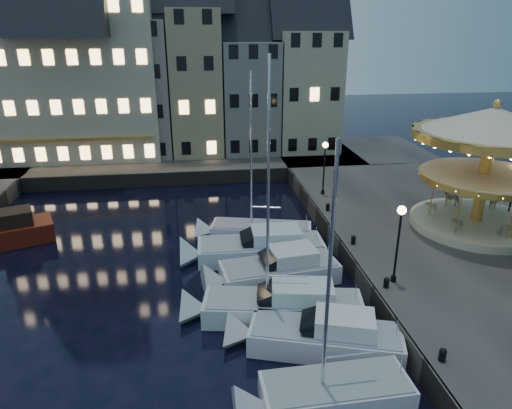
{
  "coord_description": "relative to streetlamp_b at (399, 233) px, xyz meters",
  "views": [
    {
      "loc": [
        -2.58,
        -18.39,
        13.45
      ],
      "look_at": [
        1.0,
        8.0,
        3.2
      ],
      "focal_mm": 32.0,
      "sensor_mm": 36.0,
      "label": 1
    }
  ],
  "objects": [
    {
      "name": "ground",
      "position": [
        -7.2,
        -1.0,
        -4.02
      ],
      "size": [
        160.0,
        160.0,
        0.0
      ],
      "primitive_type": "plane",
      "color": "black",
      "rests_on": "ground"
    },
    {
      "name": "quay_east",
      "position": [
        6.8,
        5.0,
        -3.37
      ],
      "size": [
        16.0,
        56.0,
        1.3
      ],
      "primitive_type": "cube",
      "color": "#474442",
      "rests_on": "ground"
    },
    {
      "name": "quay_north",
      "position": [
        -15.2,
        27.0,
        -3.37
      ],
      "size": [
        44.0,
        12.0,
        1.3
      ],
      "primitive_type": "cube",
      "color": "#474442",
      "rests_on": "ground"
    },
    {
      "name": "quaywall_e",
      "position": [
        -1.2,
        5.0,
        -3.37
      ],
      "size": [
        0.15,
        44.0,
        1.3
      ],
      "primitive_type": "cube",
      "color": "#47423A",
      "rests_on": "ground"
    },
    {
      "name": "quaywall_n",
      "position": [
        -13.2,
        21.0,
        -3.37
      ],
      "size": [
        48.0,
        0.15,
        1.3
      ],
      "primitive_type": "cube",
      "color": "#47423A",
      "rests_on": "ground"
    },
    {
      "name": "streetlamp_b",
      "position": [
        0.0,
        0.0,
        0.0
      ],
      "size": [
        0.44,
        0.44,
        4.17
      ],
      "color": "black",
      "rests_on": "quay_east"
    },
    {
      "name": "streetlamp_c",
      "position": [
        0.0,
        13.5,
        0.0
      ],
      "size": [
        0.44,
        0.44,
        4.17
      ],
      "color": "black",
      "rests_on": "quay_east"
    },
    {
      "name": "bollard_a",
      "position": [
        -0.6,
        -6.0,
        -2.41
      ],
      "size": [
        0.3,
        0.3,
        0.57
      ],
      "color": "black",
      "rests_on": "quay_east"
    },
    {
      "name": "bollard_b",
      "position": [
        -0.6,
        -0.5,
        -2.41
      ],
      "size": [
        0.3,
        0.3,
        0.57
      ],
      "color": "black",
      "rests_on": "quay_east"
    },
    {
      "name": "bollard_c",
      "position": [
        -0.6,
        4.5,
        -2.41
      ],
      "size": [
        0.3,
        0.3,
        0.57
      ],
      "color": "black",
      "rests_on": "quay_east"
    },
    {
      "name": "bollard_d",
      "position": [
        -0.6,
        10.0,
        -2.41
      ],
      "size": [
        0.3,
        0.3,
        0.57
      ],
      "color": "black",
      "rests_on": "quay_east"
    },
    {
      "name": "townhouse_na",
      "position": [
        -26.7,
        29.0,
        3.76
      ],
      "size": [
        5.5,
        8.0,
        12.8
      ],
      "color": "gray",
      "rests_on": "quay_north"
    },
    {
      "name": "townhouse_nb",
      "position": [
        -21.25,
        29.0,
        4.26
      ],
      "size": [
        6.16,
        8.0,
        13.8
      ],
      "color": "slate",
      "rests_on": "quay_north"
    },
    {
      "name": "townhouse_nc",
      "position": [
        -15.2,
        29.0,
        4.76
      ],
      "size": [
        6.82,
        8.0,
        14.8
      ],
      "color": "gray",
      "rests_on": "quay_north"
    },
    {
      "name": "townhouse_nd",
      "position": [
        -9.45,
        29.0,
        5.26
      ],
      "size": [
        5.5,
        8.0,
        15.8
      ],
      "color": "tan",
      "rests_on": "quay_north"
    },
    {
      "name": "townhouse_ne",
      "position": [
        -4.0,
        29.0,
        3.76
      ],
      "size": [
        6.16,
        8.0,
        12.8
      ],
      "color": "slate",
      "rests_on": "quay_north"
    },
    {
      "name": "townhouse_nf",
      "position": [
        2.05,
        29.0,
        4.26
      ],
      "size": [
        6.82,
        8.0,
        13.8
      ],
      "color": "#A9A685",
      "rests_on": "quay_north"
    },
    {
      "name": "hotel_corner",
      "position": [
        -21.2,
        29.0,
        5.76
      ],
      "size": [
        17.6,
        9.0,
        16.8
      ],
      "color": "beige",
      "rests_on": "quay_north"
    },
    {
      "name": "motorboat_a",
      "position": [
        -5.54,
        -6.4,
        -3.48
      ],
      "size": [
        6.7,
        2.32,
        11.15
      ],
      "color": "silver",
      "rests_on": "ground"
    },
    {
      "name": "motorboat_b",
      "position": [
        -4.88,
        -3.08,
        -3.38
      ],
      "size": [
        7.76,
        4.3,
        2.15
      ],
      "color": "silver",
      "rests_on": "ground"
    },
    {
      "name": "motorboat_c",
      "position": [
        -6.29,
        -0.52,
        -3.34
      ],
      "size": [
        8.93,
        3.68,
        11.81
      ],
      "color": "silver",
      "rests_on": "ground"
    },
    {
      "name": "motorboat_d",
      "position": [
        -5.8,
        2.97,
        -3.38
      ],
      "size": [
        7.74,
        3.43,
        2.15
      ],
      "color": "silver",
      "rests_on": "ground"
    },
    {
      "name": "motorboat_e",
      "position": [
        -6.44,
        5.95,
        -3.37
      ],
      "size": [
        8.88,
        2.79,
        2.15
      ],
      "color": "silver",
      "rests_on": "ground"
    },
    {
      "name": "motorboat_f",
      "position": [
        -6.19,
        8.71,
        -3.49
      ],
      "size": [
        7.79,
        3.64,
        10.33
      ],
      "color": "silver",
      "rests_on": "ground"
    },
    {
      "name": "carousel",
      "position": [
        8.22,
        5.93,
        2.73
      ],
      "size": [
        9.45,
        9.45,
        8.27
      ],
      "color": "beige",
      "rests_on": "quay_east"
    }
  ]
}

